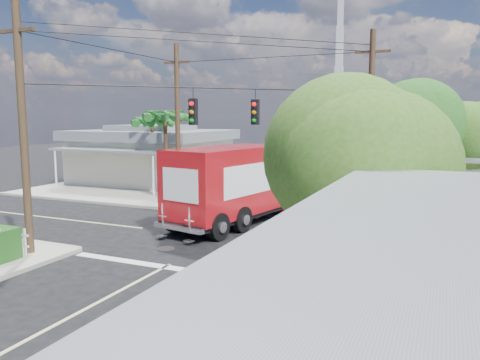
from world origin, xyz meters
The scene contains 14 objects.
ground centered at (0.00, 0.00, 0.00)m, with size 120.00×120.00×0.00m, color black.
sidewalk_nw centered at (-10.88, 10.88, 0.07)m, with size 14.12×14.12×0.14m.
road_markings centered at (0.00, -1.47, 0.01)m, with size 32.00×32.00×0.01m.
building_nw centered at (-12.00, 12.46, 2.22)m, with size 10.80×10.20×4.30m.
radio_tower centered at (0.50, 20.00, 5.64)m, with size 0.80×0.80×17.00m.
tree_ne_front centered at (7.21, 6.76, 4.77)m, with size 4.21×4.14×6.66m.
tree_ne_back centered at (9.81, 8.96, 4.19)m, with size 3.77×3.66×5.82m.
tree_se centered at (7.01, -7.24, 4.04)m, with size 3.67×3.54×5.62m.
palm_nw_front centered at (-7.50, 7.50, 5.04)m, with size 3.01×3.08×5.59m.
palm_nw_back centered at (-9.50, 9.00, 4.67)m, with size 3.01×3.08×5.19m.
utility_poles centered at (-1.58, 1.60, 4.67)m, with size 12.00×10.68×9.00m.
vending_boxes centered at (6.50, 6.20, 0.69)m, with size 1.90×0.50×1.10m.
delivery_truck centered at (-0.49, 2.60, 1.87)m, with size 4.14×8.82×3.68m.
parked_car centered at (9.79, 2.71, 0.83)m, with size 2.75×5.97×1.66m, color silver.
Camera 1 is at (8.53, -17.27, 5.06)m, focal length 35.00 mm.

